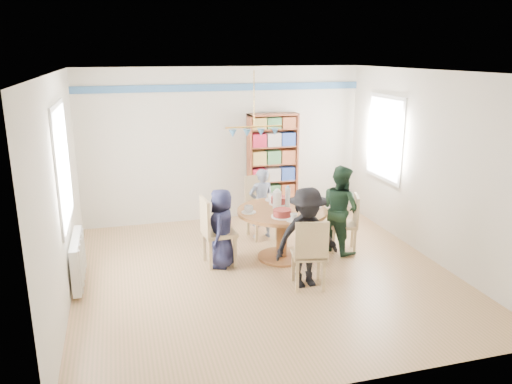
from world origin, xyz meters
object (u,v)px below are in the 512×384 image
object	(u,v)px
chair_left	(213,228)
person_right	(340,209)
radiator	(78,260)
chair_right	(349,220)
person_near	(307,238)
chair_far	(260,203)
person_left	(222,228)
person_far	(261,203)
chair_near	(310,251)
dining_table	(282,222)
bookshelf	(272,167)

from	to	relation	value
chair_left	person_right	xyz separation A→B (m)	(1.94, 0.01, 0.12)
radiator	chair_right	distance (m)	3.89
chair_left	person_near	distance (m)	1.41
chair_right	chair_far	distance (m)	1.49
chair_left	person_near	world-z (taller)	person_near
radiator	person_left	xyz separation A→B (m)	(1.92, 0.10, 0.21)
person_right	person_far	xyz separation A→B (m)	(-0.98, 0.87, -0.09)
person_right	person_near	world-z (taller)	person_right
radiator	chair_near	size ratio (longest dim) A/B	1.06
chair_right	person_right	size ratio (longest dim) A/B	0.66
dining_table	chair_left	world-z (taller)	chair_left
dining_table	chair_left	distance (m)	1.00
radiator	person_near	world-z (taller)	person_near
chair_right	person_left	size ratio (longest dim) A/B	0.78
chair_left	chair_right	bearing A→B (deg)	-0.68
chair_far	bookshelf	xyz separation A→B (m)	(0.49, 0.91, 0.38)
chair_near	person_left	size ratio (longest dim) A/B	0.83
person_right	person_far	bearing A→B (deg)	29.15
chair_right	person_near	size ratio (longest dim) A/B	0.67
person_left	person_far	size ratio (longest dim) A/B	0.98
chair_far	radiator	bearing A→B (deg)	-157.90
person_far	bookshelf	distance (m)	1.17
dining_table	person_right	world-z (taller)	person_right
dining_table	chair_left	size ratio (longest dim) A/B	1.31
person_near	dining_table	bearing A→B (deg)	87.36
person_left	bookshelf	size ratio (longest dim) A/B	0.60
chair_far	dining_table	bearing A→B (deg)	-87.57
radiator	person_near	distance (m)	2.96
dining_table	chair_near	size ratio (longest dim) A/B	1.38
radiator	chair_left	distance (m)	1.83
chair_near	bookshelf	xyz separation A→B (m)	(0.43, 2.96, 0.41)
chair_right	person_far	bearing A→B (deg)	141.10
chair_right	bookshelf	world-z (taller)	bookshelf
radiator	dining_table	world-z (taller)	dining_table
bookshelf	person_right	bearing A→B (deg)	-75.57
person_left	bookshelf	distance (m)	2.40
chair_far	person_left	world-z (taller)	person_left
chair_far	person_right	bearing A→B (deg)	-44.46
person_left	dining_table	bearing A→B (deg)	111.75
dining_table	person_far	bearing A→B (deg)	93.00
person_far	bookshelf	bearing A→B (deg)	-121.65
radiator	dining_table	bearing A→B (deg)	2.58
chair_left	person_far	world-z (taller)	person_far
chair_left	person_left	bearing A→B (deg)	-32.08
chair_left	chair_far	bearing A→B (deg)	45.06
person_right	bookshelf	bearing A→B (deg)	-4.85
chair_right	bookshelf	distance (m)	2.05
person_left	person_far	xyz separation A→B (m)	(0.85, 0.94, 0.01)
dining_table	bookshelf	distance (m)	2.00
chair_right	person_far	distance (m)	1.44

